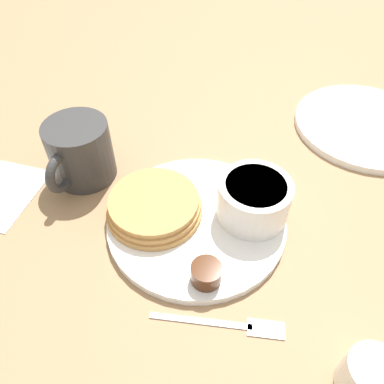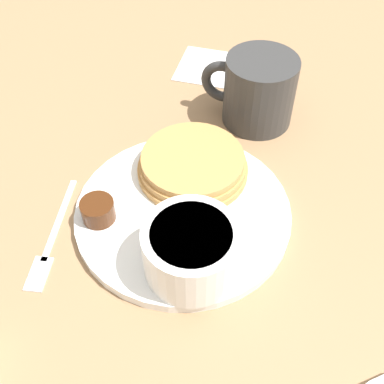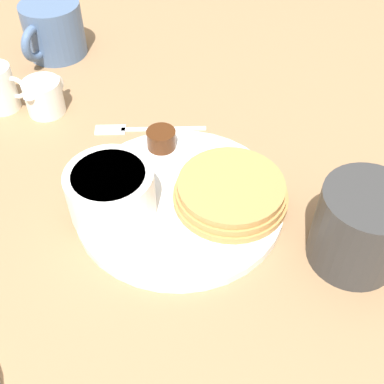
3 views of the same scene
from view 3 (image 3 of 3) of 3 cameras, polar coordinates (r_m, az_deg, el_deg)
ground_plane at (r=0.57m, az=-1.08°, el=-1.43°), size 4.00×4.00×0.00m
plate at (r=0.57m, az=-1.09°, el=-1.02°), size 0.25×0.25×0.01m
pancake_stack at (r=0.55m, az=5.03°, el=0.09°), size 0.13×0.13×0.03m
bowl at (r=0.53m, az=-9.15°, el=0.08°), size 0.10×0.10×0.06m
syrup_cup at (r=0.62m, az=-3.29°, el=6.31°), size 0.04×0.04×0.02m
butter_ramekin at (r=0.55m, az=-10.54°, el=-0.27°), size 0.04×0.04×0.04m
coffee_mug at (r=0.52m, az=19.74°, el=-3.73°), size 0.13×0.09×0.09m
creamer_pitcher_near at (r=0.72m, az=-16.81°, el=10.80°), size 0.07×0.05×0.05m
creamer_pitcher_far at (r=0.74m, az=-21.61°, el=11.43°), size 0.05×0.07×0.07m
fork at (r=0.67m, az=-6.23°, el=7.46°), size 0.02×0.15×0.00m
second_mug at (r=0.85m, az=-15.89°, el=17.99°), size 0.12×0.10×0.08m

